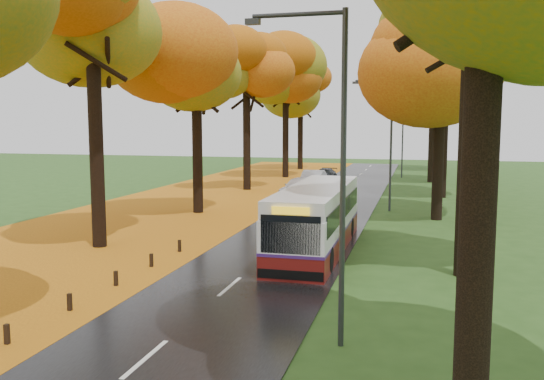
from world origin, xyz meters
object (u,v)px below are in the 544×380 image
at_px(bus, 317,217).
at_px(car_white, 299,187).
at_px(streetlamp_mid, 387,134).
at_px(streetlamp_near, 333,152).
at_px(streetlamp_far, 400,129).
at_px(car_dark, 325,176).
at_px(car_silver, 313,180).

height_order(bus, car_white, bus).
bearing_deg(streetlamp_mid, streetlamp_near, -90.00).
bearing_deg(streetlamp_mid, car_white, 145.34).
xyz_separation_m(streetlamp_near, bus, (-2.14, 10.04, -3.26)).
distance_m(streetlamp_near, streetlamp_far, 44.00).
distance_m(streetlamp_near, bus, 10.77).
xyz_separation_m(streetlamp_far, car_dark, (-6.30, -6.54, -4.08)).
xyz_separation_m(streetlamp_mid, car_dark, (-6.30, 15.46, -4.08)).
xyz_separation_m(streetlamp_mid, car_white, (-6.30, 4.35, -3.92)).
height_order(bus, car_silver, bus).
height_order(streetlamp_near, bus, streetlamp_near).
distance_m(streetlamp_near, car_dark, 38.20).
bearing_deg(bus, car_dark, 98.45).
bearing_deg(car_white, streetlamp_near, -66.05).
height_order(streetlamp_mid, car_silver, streetlamp_mid).
bearing_deg(car_white, car_silver, 100.52).
distance_m(bus, car_white, 16.85).
distance_m(streetlamp_mid, streetlamp_far, 22.00).
height_order(streetlamp_mid, bus, streetlamp_mid).
relative_size(streetlamp_mid, car_dark, 1.94).
height_order(streetlamp_near, car_dark, streetlamp_near).
xyz_separation_m(bus, car_dark, (-4.16, 27.42, -0.82)).
distance_m(streetlamp_near, car_silver, 32.48).
bearing_deg(streetlamp_far, streetlamp_mid, -90.00).
height_order(car_white, car_dark, car_white).
bearing_deg(streetlamp_near, car_white, 103.44).
bearing_deg(car_dark, car_silver, -85.84).
bearing_deg(car_dark, streetlamp_mid, -63.68).
bearing_deg(streetlamp_near, car_silver, 101.26).
bearing_deg(car_silver, bus, -79.24).
height_order(streetlamp_mid, car_dark, streetlamp_mid).
bearing_deg(streetlamp_mid, bus, -100.15).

